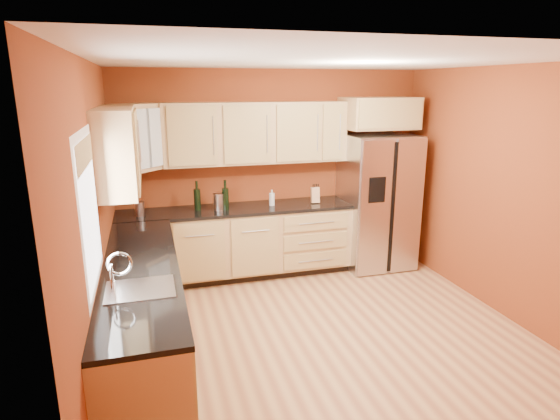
% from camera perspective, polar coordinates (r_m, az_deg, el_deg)
% --- Properties ---
extents(floor, '(4.00, 4.00, 0.00)m').
position_cam_1_polar(floor, '(4.81, 5.52, -14.95)').
color(floor, '#9F603D').
rests_on(floor, ground).
extents(ceiling, '(4.00, 4.00, 0.00)m').
position_cam_1_polar(ceiling, '(4.18, 6.45, 17.69)').
color(ceiling, white).
rests_on(ceiling, wall_back).
extents(wall_back, '(4.00, 0.04, 2.60)m').
position_cam_1_polar(wall_back, '(6.17, -0.93, 4.72)').
color(wall_back, maroon).
rests_on(wall_back, floor).
extents(wall_front, '(4.00, 0.04, 2.60)m').
position_cam_1_polar(wall_front, '(2.67, 22.23, -10.32)').
color(wall_front, maroon).
rests_on(wall_front, floor).
extents(wall_left, '(0.04, 4.00, 2.60)m').
position_cam_1_polar(wall_left, '(4.05, -21.41, -1.78)').
color(wall_left, maroon).
rests_on(wall_left, floor).
extents(wall_right, '(0.04, 4.00, 2.60)m').
position_cam_1_polar(wall_right, '(5.38, 26.18, 1.66)').
color(wall_right, maroon).
rests_on(wall_right, floor).
extents(base_cabinets_back, '(2.90, 0.60, 0.88)m').
position_cam_1_polar(base_cabinets_back, '(5.99, -5.25, -4.17)').
color(base_cabinets_back, tan).
rests_on(base_cabinets_back, floor).
extents(base_cabinets_left, '(0.60, 2.80, 0.88)m').
position_cam_1_polar(base_cabinets_left, '(4.34, -16.29, -12.46)').
color(base_cabinets_left, tan).
rests_on(base_cabinets_left, floor).
extents(countertop_back, '(2.90, 0.62, 0.04)m').
position_cam_1_polar(countertop_back, '(5.85, -5.34, 0.07)').
color(countertop_back, black).
rests_on(countertop_back, base_cabinets_back).
extents(countertop_left, '(0.62, 2.80, 0.04)m').
position_cam_1_polar(countertop_left, '(4.15, -16.61, -6.79)').
color(countertop_left, black).
rests_on(countertop_left, base_cabinets_left).
extents(upper_cabinets_back, '(2.30, 0.33, 0.75)m').
position_cam_1_polar(upper_cabinets_back, '(5.88, -2.91, 9.37)').
color(upper_cabinets_back, tan).
rests_on(upper_cabinets_back, wall_back).
extents(upper_cabinets_left, '(0.33, 1.35, 0.75)m').
position_cam_1_polar(upper_cabinets_left, '(4.64, -19.22, 7.08)').
color(upper_cabinets_left, tan).
rests_on(upper_cabinets_left, wall_left).
extents(corner_upper_cabinet, '(0.67, 0.67, 0.75)m').
position_cam_1_polar(corner_upper_cabinet, '(5.57, -17.05, 8.43)').
color(corner_upper_cabinet, tan).
rests_on(corner_upper_cabinet, wall_back).
extents(over_fridge_cabinet, '(0.92, 0.60, 0.40)m').
position_cam_1_polar(over_fridge_cabinet, '(6.30, 11.97, 11.49)').
color(over_fridge_cabinet, tan).
rests_on(over_fridge_cabinet, wall_back).
extents(refrigerator, '(0.90, 0.75, 1.78)m').
position_cam_1_polar(refrigerator, '(6.40, 11.73, 1.03)').
color(refrigerator, '#B3B3B8').
rests_on(refrigerator, floor).
extents(window, '(0.03, 0.90, 1.00)m').
position_cam_1_polar(window, '(3.50, -22.16, -0.10)').
color(window, white).
rests_on(window, wall_left).
extents(sink_faucet, '(0.50, 0.42, 0.30)m').
position_cam_1_polar(sink_faucet, '(3.62, -16.83, -7.13)').
color(sink_faucet, silver).
rests_on(sink_faucet, countertop_left).
extents(canister_left, '(0.13, 0.13, 0.17)m').
position_cam_1_polar(canister_left, '(5.67, -16.73, 0.13)').
color(canister_left, '#B3B3B8').
rests_on(canister_left, countertop_back).
extents(canister_right, '(0.15, 0.15, 0.21)m').
position_cam_1_polar(canister_right, '(5.75, -7.47, 1.01)').
color(canister_right, '#B3B3B8').
rests_on(canister_right, countertop_back).
extents(wine_bottle_a, '(0.11, 0.11, 0.37)m').
position_cam_1_polar(wine_bottle_a, '(5.73, -6.69, 1.83)').
color(wine_bottle_a, black).
rests_on(wine_bottle_a, countertop_back).
extents(wine_bottle_b, '(0.09, 0.09, 0.36)m').
position_cam_1_polar(wine_bottle_b, '(5.76, -10.07, 1.73)').
color(wine_bottle_b, black).
rests_on(wine_bottle_b, countertop_back).
extents(knife_block, '(0.12, 0.11, 0.20)m').
position_cam_1_polar(knife_block, '(6.08, 4.30, 1.85)').
color(knife_block, tan).
rests_on(knife_block, countertop_back).
extents(soap_dispenser, '(0.09, 0.09, 0.20)m').
position_cam_1_polar(soap_dispenser, '(5.92, -0.99, 1.52)').
color(soap_dispenser, silver).
rests_on(soap_dispenser, countertop_back).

